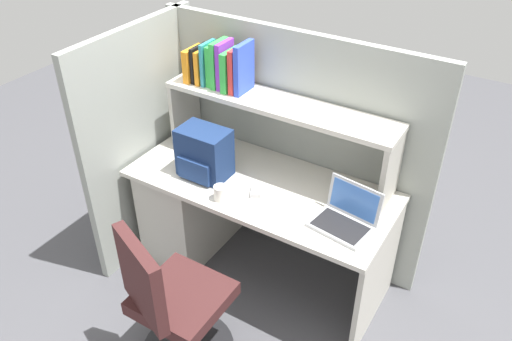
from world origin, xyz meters
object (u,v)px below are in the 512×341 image
(laptop, at_px, (346,217))
(office_chair, at_px, (174,310))
(paper_cup, at_px, (220,193))
(backpack, at_px, (204,154))
(computer_mouse, at_px, (256,191))

(laptop, height_order, office_chair, laptop)
(laptop, bearing_deg, paper_cup, -166.20)
(laptop, bearing_deg, office_chair, -130.30)
(backpack, xyz_separation_m, computer_mouse, (0.37, -0.00, -0.13))
(laptop, relative_size, office_chair, 0.37)
(backpack, relative_size, paper_cup, 3.39)
(office_chair, bearing_deg, computer_mouse, -72.90)
(computer_mouse, xyz_separation_m, office_chair, (-0.07, -0.71, -0.35))
(laptop, distance_m, computer_mouse, 0.55)
(laptop, xyz_separation_m, office_chair, (-0.62, -0.73, -0.39))
(office_chair, bearing_deg, laptop, -107.54)
(computer_mouse, bearing_deg, office_chair, -120.18)
(computer_mouse, bearing_deg, paper_cup, -157.55)
(paper_cup, bearing_deg, computer_mouse, 46.96)
(office_chair, bearing_deg, backpack, -44.69)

